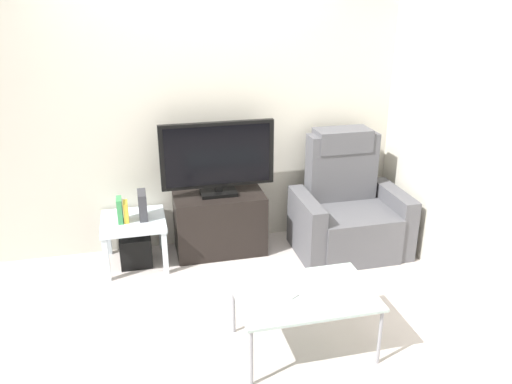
{
  "coord_description": "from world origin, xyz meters",
  "views": [
    {
      "loc": [
        -0.54,
        -3.32,
        2.28
      ],
      "look_at": [
        0.39,
        0.5,
        0.7
      ],
      "focal_mm": 36.17,
      "sensor_mm": 36.0,
      "label": 1
    }
  ],
  "objects_px": {
    "side_table": "(134,226)",
    "book_middle": "(126,212)",
    "tv_stand": "(220,223)",
    "cell_phone": "(287,292)",
    "book_leftmost": "(120,210)",
    "coffee_table": "(304,296)",
    "television": "(218,157)",
    "recliner_armchair": "(348,211)",
    "game_console": "(143,205)",
    "subwoofer_box": "(136,249)"
  },
  "relations": [
    {
      "from": "side_table",
      "to": "book_middle",
      "type": "height_order",
      "value": "book_middle"
    },
    {
      "from": "tv_stand",
      "to": "cell_phone",
      "type": "bearing_deg",
      "value": -82.53
    },
    {
      "from": "book_leftmost",
      "to": "cell_phone",
      "type": "xyz_separation_m",
      "value": [
        1.05,
        -1.38,
        -0.1
      ]
    },
    {
      "from": "book_middle",
      "to": "book_leftmost",
      "type": "bearing_deg",
      "value": 180.0
    },
    {
      "from": "side_table",
      "to": "coffee_table",
      "type": "height_order",
      "value": "coffee_table"
    },
    {
      "from": "television",
      "to": "coffee_table",
      "type": "height_order",
      "value": "television"
    },
    {
      "from": "tv_stand",
      "to": "book_middle",
      "type": "bearing_deg",
      "value": -174.85
    },
    {
      "from": "television",
      "to": "book_middle",
      "type": "distance_m",
      "value": 0.9
    },
    {
      "from": "recliner_armchair",
      "to": "cell_phone",
      "type": "distance_m",
      "value": 1.57
    },
    {
      "from": "book_leftmost",
      "to": "television",
      "type": "bearing_deg",
      "value": 6.11
    },
    {
      "from": "cell_phone",
      "to": "game_console",
      "type": "bearing_deg",
      "value": 90.29
    },
    {
      "from": "coffee_table",
      "to": "book_leftmost",
      "type": "bearing_deg",
      "value": 129.52
    },
    {
      "from": "cell_phone",
      "to": "book_leftmost",
      "type": "bearing_deg",
      "value": 96.18
    },
    {
      "from": "subwoofer_box",
      "to": "coffee_table",
      "type": "distance_m",
      "value": 1.8
    },
    {
      "from": "coffee_table",
      "to": "side_table",
      "type": "bearing_deg",
      "value": 126.63
    },
    {
      "from": "book_leftmost",
      "to": "coffee_table",
      "type": "height_order",
      "value": "book_leftmost"
    },
    {
      "from": "side_table",
      "to": "cell_phone",
      "type": "distance_m",
      "value": 1.69
    },
    {
      "from": "side_table",
      "to": "game_console",
      "type": "distance_m",
      "value": 0.21
    },
    {
      "from": "side_table",
      "to": "book_leftmost",
      "type": "height_order",
      "value": "book_leftmost"
    },
    {
      "from": "television",
      "to": "cell_phone",
      "type": "height_order",
      "value": "television"
    },
    {
      "from": "side_table",
      "to": "television",
      "type": "bearing_deg",
      "value": 5.41
    },
    {
      "from": "subwoofer_box",
      "to": "coffee_table",
      "type": "height_order",
      "value": "coffee_table"
    },
    {
      "from": "subwoofer_box",
      "to": "coffee_table",
      "type": "relative_size",
      "value": 0.3
    },
    {
      "from": "cell_phone",
      "to": "coffee_table",
      "type": "bearing_deg",
      "value": -44.15
    },
    {
      "from": "subwoofer_box",
      "to": "book_leftmost",
      "type": "distance_m",
      "value": 0.41
    },
    {
      "from": "television",
      "to": "subwoofer_box",
      "type": "relative_size",
      "value": 3.69
    },
    {
      "from": "television",
      "to": "game_console",
      "type": "xyz_separation_m",
      "value": [
        -0.67,
        -0.06,
        -0.36
      ]
    },
    {
      "from": "recliner_armchair",
      "to": "television",
      "type": "bearing_deg",
      "value": 164.65
    },
    {
      "from": "book_middle",
      "to": "tv_stand",
      "type": "bearing_deg",
      "value": 5.15
    },
    {
      "from": "tv_stand",
      "to": "television",
      "type": "height_order",
      "value": "television"
    },
    {
      "from": "side_table",
      "to": "book_leftmost",
      "type": "distance_m",
      "value": 0.2
    },
    {
      "from": "coffee_table",
      "to": "subwoofer_box",
      "type": "bearing_deg",
      "value": 126.63
    },
    {
      "from": "television",
      "to": "tv_stand",
      "type": "bearing_deg",
      "value": -90.0
    },
    {
      "from": "book_leftmost",
      "to": "cell_phone",
      "type": "distance_m",
      "value": 1.74
    },
    {
      "from": "subwoofer_box",
      "to": "book_leftmost",
      "type": "xyz_separation_m",
      "value": [
        -0.1,
        -0.02,
        0.4
      ]
    },
    {
      "from": "subwoofer_box",
      "to": "game_console",
      "type": "relative_size",
      "value": 1.13
    },
    {
      "from": "recliner_armchair",
      "to": "book_middle",
      "type": "distance_m",
      "value": 1.97
    },
    {
      "from": "tv_stand",
      "to": "television",
      "type": "distance_m",
      "value": 0.62
    },
    {
      "from": "subwoofer_box",
      "to": "game_console",
      "type": "bearing_deg",
      "value": 6.34
    },
    {
      "from": "television",
      "to": "book_leftmost",
      "type": "xyz_separation_m",
      "value": [
        -0.86,
        -0.09,
        -0.37
      ]
    },
    {
      "from": "tv_stand",
      "to": "recliner_armchair",
      "type": "bearing_deg",
      "value": -10.19
    },
    {
      "from": "subwoofer_box",
      "to": "game_console",
      "type": "distance_m",
      "value": 0.42
    },
    {
      "from": "recliner_armchair",
      "to": "side_table",
      "type": "distance_m",
      "value": 1.91
    },
    {
      "from": "television",
      "to": "game_console",
      "type": "distance_m",
      "value": 0.76
    },
    {
      "from": "television",
      "to": "side_table",
      "type": "bearing_deg",
      "value": -174.59
    },
    {
      "from": "television",
      "to": "cell_phone",
      "type": "xyz_separation_m",
      "value": [
        0.19,
        -1.47,
        -0.47
      ]
    },
    {
      "from": "book_middle",
      "to": "television",
      "type": "bearing_deg",
      "value": 6.47
    },
    {
      "from": "side_table",
      "to": "game_console",
      "type": "relative_size",
      "value": 2.27
    },
    {
      "from": "game_console",
      "to": "coffee_table",
      "type": "height_order",
      "value": "game_console"
    },
    {
      "from": "recliner_armchair",
      "to": "subwoofer_box",
      "type": "relative_size",
      "value": 4.01
    }
  ]
}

